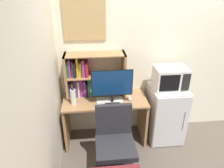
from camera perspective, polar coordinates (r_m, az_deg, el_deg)
name	(u,v)px	position (r m, az deg, el deg)	size (l,w,h in m)	color
wall_back	(192,53)	(3.38, 21.16, 8.06)	(6.40, 0.04, 2.60)	silver
wall_left	(25,130)	(1.66, -22.98, -11.54)	(0.04, 4.40, 2.60)	silver
desk	(105,112)	(3.12, -1.90, -7.77)	(1.20, 0.55, 0.74)	#997047
hutch_bookshelf	(86,75)	(2.98, -7.12, 2.43)	(0.85, 0.28, 0.64)	#997047
monitor	(112,85)	(2.77, 0.06, -0.30)	(0.56, 0.21, 0.49)	black
keyboard	(110,100)	(2.94, -0.65, -4.48)	(0.37, 0.15, 0.02)	silver
computer_mouse	(129,98)	(2.99, 4.74, -3.89)	(0.06, 0.10, 0.04)	silver
water_bottle	(73,97)	(2.87, -10.66, -3.48)	(0.08, 0.08, 0.25)	silver
mini_fridge	(165,113)	(3.32, 14.54, -7.85)	(0.51, 0.54, 0.89)	silver
microwave	(170,78)	(3.04, 15.78, 1.60)	(0.45, 0.33, 0.31)	silver
desk_chair	(115,147)	(2.72, 0.76, -16.97)	(0.55, 0.55, 0.92)	black
wall_corkboard	(84,20)	(2.88, -7.67, 17.07)	(0.57, 0.02, 0.53)	tan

